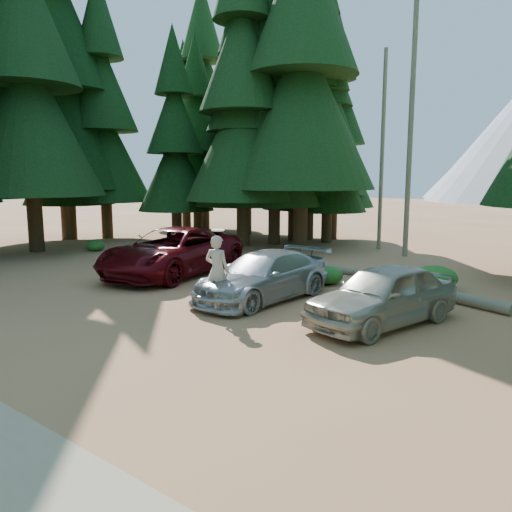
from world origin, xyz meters
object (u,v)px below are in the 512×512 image
object	(u,v)px
frisbee_player	(217,270)
silver_minivan_center	(263,276)
log_left	(267,268)
log_right	(428,291)
silver_minivan_right	(383,295)
red_pickup	(173,252)
log_mid	(328,268)

from	to	relation	value
frisbee_player	silver_minivan_center	bearing A→B (deg)	-111.39
log_left	log_right	bearing A→B (deg)	-28.67
silver_minivan_center	log_right	xyz separation A→B (m)	(3.83, 3.47, -0.55)
frisbee_player	log_left	xyz separation A→B (m)	(-2.39, 5.51, -0.99)
silver_minivan_right	log_left	distance (m)	7.73
silver_minivan_center	silver_minivan_right	bearing A→B (deg)	-0.32
red_pickup	log_right	size ratio (longest dim) A/B	1.19
silver_minivan_right	log_left	xyz separation A→B (m)	(-6.59, 3.98, -0.62)
log_mid	red_pickup	bearing A→B (deg)	-130.98
silver_minivan_right	frisbee_player	xyz separation A→B (m)	(-4.21, -1.53, 0.38)
silver_minivan_right	log_right	distance (m)	3.75
red_pickup	log_right	world-z (taller)	red_pickup
frisbee_player	log_right	size ratio (longest dim) A/B	0.39
red_pickup	silver_minivan_right	bearing A→B (deg)	-18.44
red_pickup	frisbee_player	distance (m)	5.56
red_pickup	silver_minivan_center	xyz separation A→B (m)	(5.07, -1.02, -0.18)
log_left	log_right	distance (m)	6.49
silver_minivan_right	frisbee_player	bearing A→B (deg)	-145.75
silver_minivan_center	red_pickup	bearing A→B (deg)	171.68
log_right	silver_minivan_center	bearing A→B (deg)	-119.04
silver_minivan_center	frisbee_player	bearing A→B (deg)	-95.42
silver_minivan_center	silver_minivan_right	size ratio (longest dim) A/B	1.11
log_mid	log_right	bearing A→B (deg)	-16.65
frisbee_player	log_right	world-z (taller)	frisbee_player
red_pickup	log_mid	bearing A→B (deg)	33.73
log_right	frisbee_player	bearing A→B (deg)	-109.26
red_pickup	silver_minivan_right	size ratio (longest dim) A/B	1.44
red_pickup	frisbee_player	xyz separation A→B (m)	(4.81, -2.78, 0.25)
log_left	log_mid	world-z (taller)	log_left
log_left	silver_minivan_center	bearing A→B (deg)	-81.01
log_mid	log_right	distance (m)	4.89
silver_minivan_center	log_mid	size ratio (longest dim) A/B	1.49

